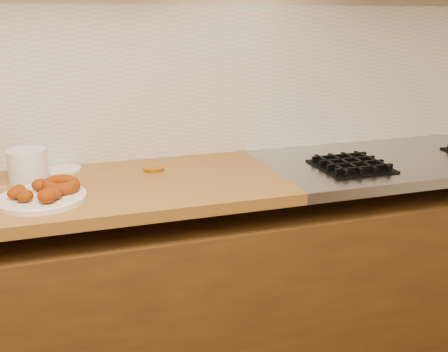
{
  "coord_description": "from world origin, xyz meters",
  "views": [
    {
      "loc": [
        -0.27,
        -0.08,
        1.47
      ],
      "look_at": [
        0.27,
        1.56,
        0.93
      ],
      "focal_mm": 42.0,
      "sensor_mm": 36.0,
      "label": 1
    }
  ],
  "objects": [
    {
      "name": "ring_donut",
      "position": [
        -0.27,
        1.61,
        0.94
      ],
      "size": [
        0.17,
        0.17,
        0.05
      ],
      "primitive_type": "torus",
      "rotation": [
        0.1,
        0.0,
        0.61
      ],
      "color": "#7C3708",
      "rests_on": "donut_plate"
    },
    {
      "name": "tub_lid",
      "position": [
        -0.26,
        1.91,
        0.9
      ],
      "size": [
        0.16,
        0.16,
        0.01
      ],
      "primitive_type": "cylinder",
      "rotation": [
        0.0,
        0.0,
        -0.14
      ],
      "color": "silver",
      "rests_on": "butcher_block"
    },
    {
      "name": "brass_jar_lid",
      "position": [
        0.07,
        1.8,
        0.91
      ],
      "size": [
        0.1,
        0.1,
        0.01
      ],
      "primitive_type": "cylinder",
      "rotation": [
        0.0,
        0.0,
        -0.3
      ],
      "color": "#B68819",
      "rests_on": "butcher_block"
    },
    {
      "name": "fried_dough_chunks",
      "position": [
        -0.35,
        1.56,
        0.94
      ],
      "size": [
        0.18,
        0.21,
        0.05
      ],
      "color": "#7C3708",
      "rests_on": "donut_plate"
    },
    {
      "name": "stovetop",
      "position": [
        1.15,
        1.69,
        0.88
      ],
      "size": [
        1.3,
        0.62,
        0.04
      ],
      "primitive_type": "cube",
      "color": "#9EA0A5",
      "rests_on": "base_cabinet"
    },
    {
      "name": "base_cabinet",
      "position": [
        0.0,
        1.69,
        0.39
      ],
      "size": [
        3.6,
        0.6,
        0.77
      ],
      "primitive_type": "cube",
      "color": "#593612",
      "rests_on": "floor"
    },
    {
      "name": "donut_plate",
      "position": [
        -0.33,
        1.58,
        0.91
      ],
      "size": [
        0.28,
        0.28,
        0.02
      ],
      "primitive_type": "cylinder",
      "color": "silver",
      "rests_on": "butcher_block"
    },
    {
      "name": "burner_grates",
      "position": [
        1.13,
        1.61,
        0.91
      ],
      "size": [
        0.91,
        0.26,
        0.03
      ],
      "color": "black",
      "rests_on": "stovetop"
    },
    {
      "name": "wall_back",
      "position": [
        0.0,
        2.0,
        1.35
      ],
      "size": [
        4.0,
        0.02,
        2.7
      ],
      "primitive_type": "cube",
      "color": "#C0AB8F",
      "rests_on": "ground"
    },
    {
      "name": "backsplash",
      "position": [
        0.0,
        1.99,
        1.2
      ],
      "size": [
        3.6,
        0.02,
        0.6
      ],
      "primitive_type": "cube",
      "color": "beige",
      "rests_on": "wall_back"
    },
    {
      "name": "plastic_tub",
      "position": [
        -0.38,
        1.82,
        0.96
      ],
      "size": [
        0.18,
        0.18,
        0.11
      ],
      "primitive_type": "cylinder",
      "rotation": [
        0.0,
        0.0,
        -0.4
      ],
      "color": "silver",
      "rests_on": "butcher_block"
    }
  ]
}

